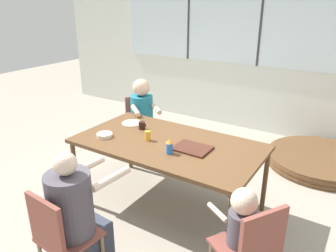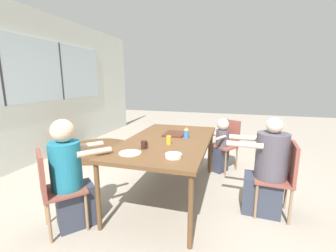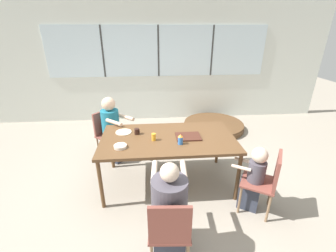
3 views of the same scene
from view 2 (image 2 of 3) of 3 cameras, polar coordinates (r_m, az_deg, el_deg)
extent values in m
plane|color=gray|center=(3.21, 0.00, -16.90)|extent=(16.00, 16.00, 0.00)
cube|color=silver|center=(4.46, -36.72, 7.62)|extent=(8.40, 0.06, 2.80)
cube|color=silver|center=(4.43, -36.86, 11.57)|extent=(5.20, 0.02, 1.16)
cube|color=#333333|center=(4.43, -36.82, 11.57)|extent=(0.04, 0.01, 1.16)
cube|color=#333333|center=(5.32, -25.47, 12.34)|extent=(0.04, 0.01, 1.16)
cube|color=brown|center=(2.93, 0.00, -3.84)|extent=(1.92, 1.05, 0.04)
cylinder|color=brown|center=(2.17, 5.74, -20.96)|extent=(0.05, 0.05, 0.73)
cylinder|color=brown|center=(3.82, 10.80, -6.42)|extent=(0.05, 0.05, 0.73)
cylinder|color=brown|center=(2.49, -17.34, -16.87)|extent=(0.05, 0.05, 0.73)
cylinder|color=brown|center=(4.01, -2.91, -5.35)|extent=(0.05, 0.05, 0.73)
cube|color=brown|center=(2.88, 25.18, -12.08)|extent=(0.43, 0.43, 0.03)
cube|color=brown|center=(2.83, 29.22, -8.08)|extent=(0.38, 0.06, 0.42)
cylinder|color=#8C6B4C|center=(2.81, 21.44, -17.37)|extent=(0.03, 0.03, 0.42)
cylinder|color=#8C6B4C|center=(3.11, 21.37, -14.41)|extent=(0.03, 0.03, 0.42)
cylinder|color=#8C6B4C|center=(2.85, 28.62, -17.65)|extent=(0.03, 0.03, 0.42)
cylinder|color=#8C6B4C|center=(3.15, 27.76, -14.71)|extent=(0.03, 0.03, 0.42)
cube|color=brown|center=(2.62, -24.94, -14.47)|extent=(0.56, 0.56, 0.03)
cube|color=brown|center=(2.52, -29.47, -10.43)|extent=(0.27, 0.31, 0.42)
cylinder|color=#8C6B4C|center=(2.89, -21.62, -16.56)|extent=(0.03, 0.03, 0.42)
cylinder|color=#8C6B4C|center=(2.60, -19.96, -19.82)|extent=(0.03, 0.03, 0.42)
cylinder|color=#8C6B4C|center=(2.86, -28.62, -17.54)|extent=(0.03, 0.03, 0.42)
cylinder|color=#8C6B4C|center=(2.56, -27.88, -21.00)|extent=(0.03, 0.03, 0.42)
cube|color=brown|center=(3.96, 13.85, -4.94)|extent=(0.55, 0.55, 0.03)
cube|color=brown|center=(4.05, 15.42, -1.40)|extent=(0.23, 0.34, 0.42)
cylinder|color=#8C6B4C|center=(3.81, 14.38, -9.15)|extent=(0.03, 0.03, 0.42)
cylinder|color=#8C6B4C|center=(3.99, 10.27, -8.00)|extent=(0.03, 0.03, 0.42)
cylinder|color=#8C6B4C|center=(4.08, 17.04, -7.88)|extent=(0.03, 0.03, 0.42)
cylinder|color=#8C6B4C|center=(4.25, 13.08, -6.88)|extent=(0.03, 0.03, 0.42)
cube|color=#333847|center=(2.96, 22.65, -15.67)|extent=(0.34, 0.43, 0.44)
cylinder|color=#4C4751|center=(2.79, 24.83, -6.87)|extent=(0.34, 0.34, 0.52)
sphere|color=beige|center=(2.70, 25.45, 0.16)|extent=(0.18, 0.18, 0.18)
cylinder|color=beige|center=(2.59, 18.87, -4.50)|extent=(0.09, 0.38, 0.06)
cylinder|color=beige|center=(2.88, 19.07, -2.88)|extent=(0.09, 0.38, 0.06)
cube|color=#333847|center=(2.72, -22.35, -18.11)|extent=(0.46, 0.45, 0.44)
cylinder|color=#1E7089|center=(2.53, -24.53, -9.08)|extent=(0.31, 0.31, 0.49)
sphere|color=#DBB293|center=(2.43, -25.23, -1.10)|extent=(0.23, 0.23, 0.23)
cylinder|color=#DBB293|center=(2.66, -19.72, -4.72)|extent=(0.29, 0.26, 0.06)
cylinder|color=#DBB293|center=(2.40, -18.13, -6.32)|extent=(0.29, 0.26, 0.06)
cube|color=#333847|center=(3.96, 13.03, -8.07)|extent=(0.31, 0.29, 0.44)
cylinder|color=#4C4751|center=(3.89, 13.62, -2.96)|extent=(0.21, 0.21, 0.27)
sphere|color=beige|center=(3.84, 13.79, 0.43)|extent=(0.20, 0.20, 0.20)
cylinder|color=beige|center=(3.68, 13.31, -2.87)|extent=(0.22, 0.15, 0.04)
cylinder|color=beige|center=(3.79, 10.95, -2.37)|extent=(0.22, 0.15, 0.04)
cube|color=#472319|center=(3.19, 1.70, -2.00)|extent=(0.35, 0.28, 0.02)
cylinder|color=black|center=(2.55, -6.08, -4.75)|extent=(0.07, 0.07, 0.09)
torus|color=black|center=(2.58, -5.78, -4.54)|extent=(0.01, 0.06, 0.06)
cylinder|color=blue|center=(3.00, 4.67, -2.03)|extent=(0.07, 0.07, 0.11)
cone|color=orange|center=(2.99, 4.69, -0.68)|extent=(0.07, 0.07, 0.04)
cylinder|color=gold|center=(2.70, 0.19, -3.61)|extent=(0.06, 0.06, 0.10)
cylinder|color=silver|center=(2.26, 1.39, -7.54)|extent=(0.17, 0.17, 0.04)
cylinder|color=beige|center=(2.41, -9.61, -6.76)|extent=(0.24, 0.24, 0.01)
cylinder|color=brown|center=(5.04, -17.43, -6.51)|extent=(1.39, 1.39, 0.03)
cylinder|color=brown|center=(5.03, -17.45, -6.18)|extent=(1.41, 1.41, 0.03)
cylinder|color=brown|center=(5.02, -17.47, -5.85)|extent=(1.39, 1.39, 0.03)
cylinder|color=brown|center=(5.01, -17.49, -5.53)|extent=(1.41, 1.41, 0.03)
cylinder|color=brown|center=(5.00, -17.51, -5.20)|extent=(1.39, 1.39, 0.03)
camera|label=1|loc=(4.78, 40.26, 16.50)|focal=35.00mm
camera|label=3|loc=(3.31, 59.12, 18.23)|focal=24.00mm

